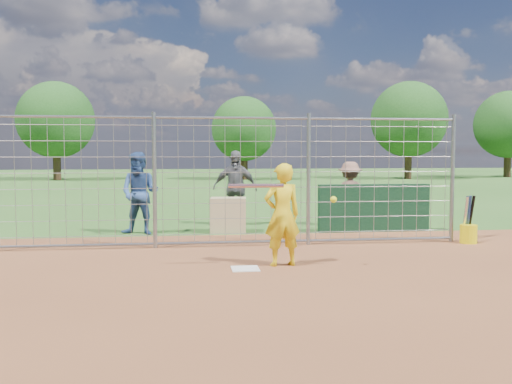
{
  "coord_description": "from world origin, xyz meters",
  "views": [
    {
      "loc": [
        -0.96,
        -9.01,
        1.86
      ],
      "look_at": [
        0.3,
        0.8,
        1.15
      ],
      "focal_mm": 40.0,
      "sensor_mm": 36.0,
      "label": 1
    }
  ],
  "objects": [
    {
      "name": "backstop_fence",
      "position": [
        0.0,
        2.0,
        1.26
      ],
      "size": [
        9.08,
        0.08,
        2.6
      ],
      "color": "gray",
      "rests_on": "ground"
    },
    {
      "name": "bystander_c",
      "position": [
        3.13,
        4.6,
        0.8
      ],
      "size": [
        1.15,
        0.83,
        1.6
      ],
      "primitive_type": "imported",
      "rotation": [
        0.0,
        0.0,
        2.89
      ],
      "color": "#845948",
      "rests_on": "ground"
    },
    {
      "name": "infield_dirt",
      "position": [
        0.0,
        -3.0,
        0.01
      ],
      "size": [
        18.0,
        18.0,
        0.0
      ],
      "primitive_type": "plane",
      "color": "brown",
      "rests_on": "ground"
    },
    {
      "name": "equipment_in_play",
      "position": [
        0.46,
        -0.29,
        1.27
      ],
      "size": [
        1.69,
        0.21,
        0.3
      ],
      "color": "silver",
      "rests_on": "ground"
    },
    {
      "name": "ground",
      "position": [
        0.0,
        0.0,
        0.0
      ],
      "size": [
        100.0,
        100.0,
        0.0
      ],
      "primitive_type": "plane",
      "color": "#2D591E",
      "rests_on": "ground"
    },
    {
      "name": "bucket_with_bats",
      "position": [
        4.75,
        1.76,
        0.25
      ],
      "size": [
        0.34,
        0.38,
        0.97
      ],
      "color": "yellow",
      "rests_on": "ground"
    },
    {
      "name": "bystander_b",
      "position": [
        0.33,
        5.14,
        0.94
      ],
      "size": [
        1.15,
        0.61,
        1.88
      ],
      "primitive_type": "imported",
      "rotation": [
        0.0,
        0.0,
        -0.14
      ],
      "color": "#5A5B5F",
      "rests_on": "ground"
    },
    {
      "name": "batter",
      "position": [
        0.62,
        0.01,
        0.83
      ],
      "size": [
        0.67,
        0.49,
        1.67
      ],
      "primitive_type": "imported",
      "rotation": [
        0.0,
        0.0,
        3.31
      ],
      "color": "yellow",
      "rests_on": "ground"
    },
    {
      "name": "dugout_wall",
      "position": [
        3.4,
        3.6,
        0.55
      ],
      "size": [
        2.6,
        0.2,
        1.1
      ],
      "primitive_type": "cube",
      "color": "#11381E",
      "rests_on": "ground"
    },
    {
      "name": "tree_line",
      "position": [
        3.13,
        28.13,
        3.71
      ],
      "size": [
        44.66,
        6.72,
        6.48
      ],
      "color": "#3F2B19",
      "rests_on": "ground"
    },
    {
      "name": "equipment_bin",
      "position": [
        0.06,
        3.91,
        0.4
      ],
      "size": [
        0.85,
        0.63,
        0.8
      ],
      "primitive_type": "cube",
      "rotation": [
        0.0,
        0.0,
        -0.11
      ],
      "color": "tan",
      "rests_on": "ground"
    },
    {
      "name": "home_plate",
      "position": [
        0.0,
        -0.2,
        0.01
      ],
      "size": [
        0.43,
        0.43,
        0.02
      ],
      "primitive_type": "cube",
      "color": "silver",
      "rests_on": "ground"
    },
    {
      "name": "bystander_a",
      "position": [
        -1.92,
        3.87,
        0.92
      ],
      "size": [
        1.07,
        0.95,
        1.84
      ],
      "primitive_type": "imported",
      "rotation": [
        0.0,
        0.0,
        -0.33
      ],
      "color": "navy",
      "rests_on": "ground"
    }
  ]
}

